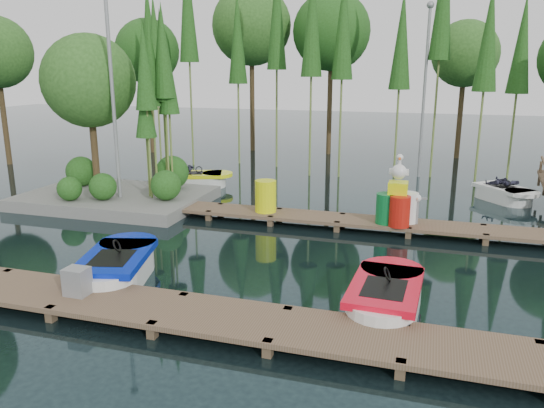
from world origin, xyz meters
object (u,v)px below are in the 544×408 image
(yellow_barrel, at_px, (266,196))
(drum_cluster, at_px, (398,204))
(boat_red, at_px, (385,298))
(boat_yellow_far, at_px, (197,180))
(island, at_px, (107,111))
(utility_cabinet, at_px, (77,281))
(boat_blue, at_px, (117,268))

(yellow_barrel, relative_size, drum_cluster, 0.49)
(boat_red, xyz_separation_m, boat_yellow_far, (-8.29, 9.16, 0.00))
(boat_red, distance_m, yellow_barrel, 6.80)
(yellow_barrel, height_order, drum_cluster, drum_cluster)
(island, bearing_deg, yellow_barrel, -7.53)
(yellow_barrel, bearing_deg, utility_cabinet, -103.40)
(utility_cabinet, height_order, drum_cluster, drum_cluster)
(boat_blue, relative_size, yellow_barrel, 3.27)
(boat_red, distance_m, utility_cabinet, 6.07)
(boat_red, relative_size, boat_yellow_far, 1.00)
(island, relative_size, boat_red, 2.31)
(boat_red, bearing_deg, drum_cluster, 94.20)
(island, xyz_separation_m, yellow_barrel, (5.98, -0.79, -2.39))
(yellow_barrel, bearing_deg, boat_blue, -107.78)
(island, height_order, boat_red, island)
(boat_red, bearing_deg, boat_yellow_far, 134.55)
(boat_yellow_far, height_order, utility_cabinet, boat_yellow_far)
(utility_cabinet, bearing_deg, boat_red, 15.80)
(island, bearing_deg, drum_cluster, -5.40)
(boat_blue, relative_size, boat_red, 1.10)
(boat_blue, bearing_deg, boat_yellow_far, 89.30)
(island, distance_m, boat_blue, 8.10)
(utility_cabinet, height_order, yellow_barrel, yellow_barrel)
(boat_blue, distance_m, yellow_barrel, 5.79)
(boat_red, xyz_separation_m, yellow_barrel, (-4.17, 5.35, 0.51))
(boat_blue, height_order, yellow_barrel, yellow_barrel)
(island, bearing_deg, boat_blue, -56.13)
(yellow_barrel, bearing_deg, boat_red, -52.05)
(boat_yellow_far, relative_size, utility_cabinet, 5.32)
(island, relative_size, boat_blue, 2.09)
(boat_red, height_order, boat_yellow_far, boat_yellow_far)
(boat_yellow_far, bearing_deg, yellow_barrel, -42.75)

